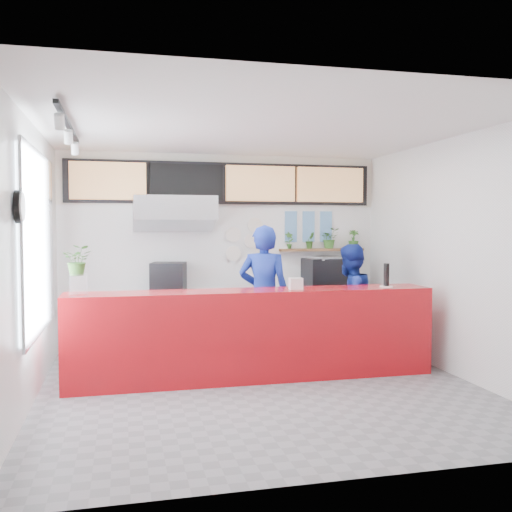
{
  "coord_description": "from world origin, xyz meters",
  "views": [
    {
      "loc": [
        -1.57,
        -6.35,
        1.87
      ],
      "look_at": [
        0.1,
        0.7,
        1.5
      ],
      "focal_mm": 40.0,
      "sensor_mm": 36.0,
      "label": 1
    }
  ],
  "objects_px": {
    "panini_oven": "(169,277)",
    "espresso_machine": "(328,273)",
    "staff_right": "(349,303)",
    "pepper_mill": "(386,275)",
    "staff_center": "(264,295)",
    "service_counter": "(254,334)"
  },
  "relations": [
    {
      "from": "service_counter",
      "to": "panini_oven",
      "type": "distance_m",
      "value": 2.09
    },
    {
      "from": "panini_oven",
      "to": "service_counter",
      "type": "bearing_deg",
      "value": -50.42
    },
    {
      "from": "espresso_machine",
      "to": "service_counter",
      "type": "bearing_deg",
      "value": -135.29
    },
    {
      "from": "staff_right",
      "to": "pepper_mill",
      "type": "distance_m",
      "value": 0.83
    },
    {
      "from": "panini_oven",
      "to": "staff_right",
      "type": "xyz_separation_m",
      "value": [
        2.39,
        -1.2,
        -0.3
      ]
    },
    {
      "from": "staff_center",
      "to": "pepper_mill",
      "type": "distance_m",
      "value": 1.64
    },
    {
      "from": "espresso_machine",
      "to": "staff_right",
      "type": "bearing_deg",
      "value": -99.27
    },
    {
      "from": "service_counter",
      "to": "staff_right",
      "type": "bearing_deg",
      "value": 21.74
    },
    {
      "from": "service_counter",
      "to": "pepper_mill",
      "type": "xyz_separation_m",
      "value": [
        1.73,
        -0.07,
        0.71
      ]
    },
    {
      "from": "service_counter",
      "to": "staff_center",
      "type": "xyz_separation_m",
      "value": [
        0.29,
        0.65,
        0.4
      ]
    },
    {
      "from": "service_counter",
      "to": "staff_center",
      "type": "bearing_deg",
      "value": 65.74
    },
    {
      "from": "panini_oven",
      "to": "staff_center",
      "type": "bearing_deg",
      "value": -30.93
    },
    {
      "from": "service_counter",
      "to": "panini_oven",
      "type": "xyz_separation_m",
      "value": [
        -0.89,
        1.8,
        0.57
      ]
    },
    {
      "from": "service_counter",
      "to": "staff_right",
      "type": "relative_size",
      "value": 2.76
    },
    {
      "from": "panini_oven",
      "to": "pepper_mill",
      "type": "relative_size",
      "value": 1.69
    },
    {
      "from": "pepper_mill",
      "to": "staff_center",
      "type": "bearing_deg",
      "value": 153.47
    },
    {
      "from": "panini_oven",
      "to": "staff_right",
      "type": "distance_m",
      "value": 2.7
    },
    {
      "from": "staff_right",
      "to": "pepper_mill",
      "type": "bearing_deg",
      "value": 79.68
    },
    {
      "from": "panini_oven",
      "to": "espresso_machine",
      "type": "xyz_separation_m",
      "value": [
        2.53,
        0.0,
        0.02
      ]
    },
    {
      "from": "staff_right",
      "to": "service_counter",
      "type": "bearing_deg",
      "value": -7.22
    },
    {
      "from": "service_counter",
      "to": "espresso_machine",
      "type": "bearing_deg",
      "value": 47.73
    },
    {
      "from": "pepper_mill",
      "to": "staff_right",
      "type": "bearing_deg",
      "value": 108.64
    }
  ]
}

